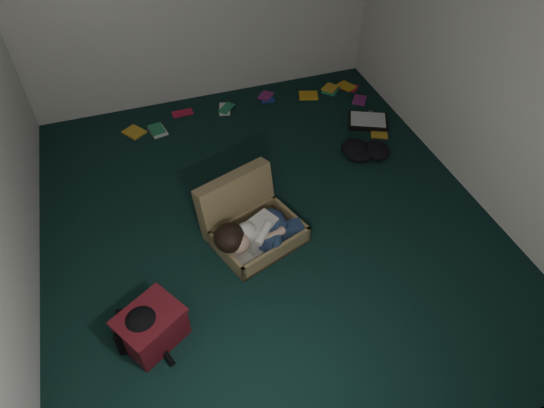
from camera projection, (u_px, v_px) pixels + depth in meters
floor at (267, 220)px, 4.50m from camera, size 4.50×4.50×0.00m
wall_front at (431, 375)px, 2.07m from camera, size 4.50×0.00×4.50m
wall_right at (493, 57)px, 4.04m from camera, size 0.00×4.50×4.50m
suitcase at (249, 221)px, 4.27m from camera, size 0.93×0.92×0.54m
person at (257, 232)px, 4.11m from camera, size 0.82×0.42×0.33m
maroon_bin at (152, 327)px, 3.52m from camera, size 0.57×0.54×0.31m
backpack at (142, 329)px, 3.55m from camera, size 0.49×0.42×0.26m
clothing_pile at (369, 150)px, 5.11m from camera, size 0.58×0.53×0.15m
paper_tray at (368, 121)px, 5.56m from camera, size 0.53×0.48×0.06m
book_scatter at (280, 109)px, 5.77m from camera, size 2.90×1.35×0.02m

